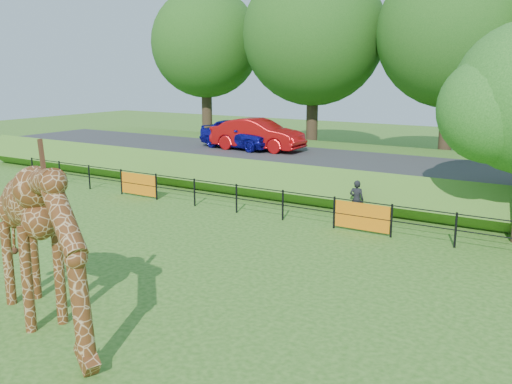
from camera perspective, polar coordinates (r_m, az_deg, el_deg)
ground at (r=14.41m, az=-13.60°, el=-9.72°), size 90.00×90.00×0.00m
giraffe at (r=12.30m, az=-20.51°, el=-5.22°), size 4.98×2.64×3.56m
perimeter_fence at (r=20.32m, az=2.69°, el=-1.32°), size 28.07×0.10×1.10m
embankment at (r=26.93m, az=10.66°, el=2.07°), size 40.00×9.00×1.30m
road at (r=25.45m, az=9.46°, el=3.15°), size 40.00×5.00×0.12m
car_blue at (r=28.42m, az=-1.70°, el=5.87°), size 4.55×2.40×1.48m
car_red at (r=27.80m, az=0.17°, el=5.78°), size 4.67×1.76×1.52m
visitor at (r=20.71m, az=10.02°, el=-0.77°), size 0.56×0.41×1.42m
bg_tree_line at (r=32.20m, az=18.88°, el=14.96°), size 37.30×8.80×11.82m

